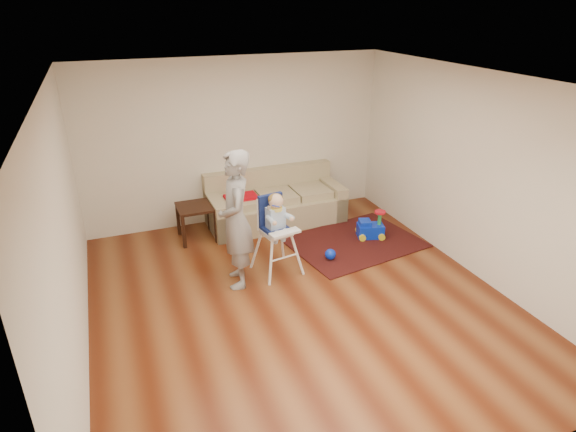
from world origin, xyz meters
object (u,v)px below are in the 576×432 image
object	(u,v)px
ride_on_toy	(371,224)
sofa	(276,199)
toy_ball	(330,254)
adult	(236,220)
high_chair	(276,235)
side_table	(197,222)

from	to	relation	value
ride_on_toy	sofa	bearing A→B (deg)	154.60
toy_ball	adult	bearing A→B (deg)	-176.29
toy_ball	high_chair	bearing A→B (deg)	-179.76
side_table	adult	world-z (taller)	adult
side_table	ride_on_toy	distance (m)	2.74
toy_ball	sofa	bearing A→B (deg)	100.86
side_table	adult	size ratio (longest dim) A/B	0.30
ride_on_toy	toy_ball	bearing A→B (deg)	-138.02
side_table	high_chair	distance (m)	1.65
adult	toy_ball	bearing A→B (deg)	103.46
side_table	sofa	bearing A→B (deg)	4.69
sofa	toy_ball	world-z (taller)	sofa
sofa	ride_on_toy	size ratio (longest dim) A/B	5.13
side_table	toy_ball	bearing A→B (deg)	-40.29
sofa	side_table	world-z (taller)	sofa
high_chair	sofa	bearing A→B (deg)	60.54
high_chair	side_table	bearing A→B (deg)	110.49
sofa	adult	size ratio (longest dim) A/B	1.24
ride_on_toy	adult	world-z (taller)	adult
sofa	side_table	distance (m)	1.38
sofa	ride_on_toy	bearing A→B (deg)	-42.79
sofa	adult	bearing A→B (deg)	-125.48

